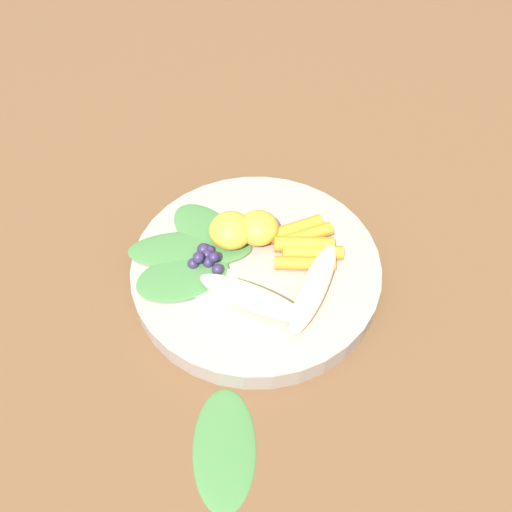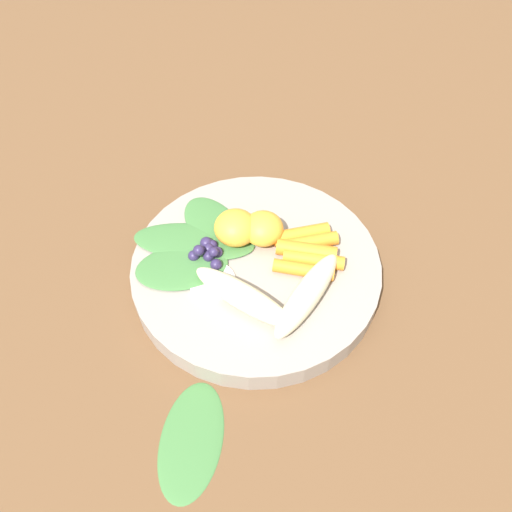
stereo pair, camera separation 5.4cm
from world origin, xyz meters
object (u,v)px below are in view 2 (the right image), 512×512
Objects in this scene: banana_peeled_left at (307,294)px; banana_peeled_right at (243,297)px; kale_leaf_stray at (191,439)px; bowl at (256,269)px; orange_segment_near at (236,228)px.

banana_peeled_left and banana_peeled_right have the same top height.
kale_leaf_stray is at bearing 173.06° from banana_peeled_left.
bowl is at bearing 169.53° from kale_leaf_stray.
banana_peeled_left is 0.11m from orange_segment_near.
banana_peeled_right is at bearing 167.64° from kale_leaf_stray.
banana_peeled_left is at bearing 137.48° from bowl.
bowl reaches higher than kale_leaf_stray.
banana_peeled_left is 2.48× the size of orange_segment_near.
bowl is 5.68× the size of orange_segment_near.
bowl is 2.29× the size of banana_peeled_right.
orange_segment_near is at bearing 131.15° from banana_peeled_right.
orange_segment_near reaches higher than bowl.
kale_leaf_stray is at bearing 75.22° from bowl.
banana_peeled_right is (0.06, 0.01, 0.00)m from banana_peeled_left.
orange_segment_near reaches higher than banana_peeled_left.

